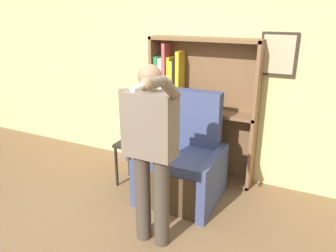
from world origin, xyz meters
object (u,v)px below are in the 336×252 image
(person_standing, at_px, (150,147))
(bookcase, at_px, (189,111))
(table_lamp, at_px, (131,112))
(side_table, at_px, (132,152))
(armchair, at_px, (183,166))

(person_standing, bearing_deg, bookcase, 99.15)
(person_standing, height_order, table_lamp, person_standing)
(person_standing, relative_size, side_table, 3.03)
(bookcase, relative_size, armchair, 1.46)
(person_standing, distance_m, table_lamp, 1.18)
(table_lamp, bearing_deg, side_table, 0.00)
(bookcase, relative_size, side_table, 3.21)
(bookcase, relative_size, table_lamp, 3.45)
(side_table, xyz_separation_m, table_lamp, (0.00, 0.00, 0.53))
(side_table, relative_size, table_lamp, 1.08)
(bookcase, distance_m, armchair, 0.80)
(bookcase, relative_size, person_standing, 1.06)
(bookcase, bearing_deg, side_table, -131.32)
(bookcase, distance_m, table_lamp, 0.80)
(person_standing, xyz_separation_m, table_lamp, (-0.77, 0.90, -0.03))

